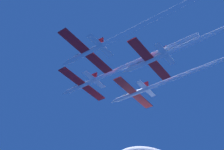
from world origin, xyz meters
name	(u,v)px	position (x,y,z in m)	size (l,w,h in m)	color
jet_lead	(110,73)	(-0.30, -10.85, 0.29)	(19.04, 45.60, 3.15)	white
jet_left_wing	(122,35)	(-11.80, -22.51, -0.90)	(19.04, 47.47, 3.15)	white
jet_right_wing	(161,83)	(11.48, -20.98, -0.49)	(19.04, 44.03, 3.15)	white
jet_slot	(182,47)	(0.24, -32.45, -0.86)	(19.04, 42.88, 3.15)	white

